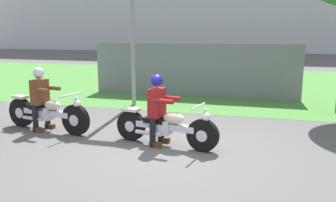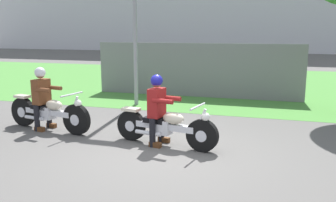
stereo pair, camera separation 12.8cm
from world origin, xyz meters
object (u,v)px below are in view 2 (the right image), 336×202
motorcycle_follow (49,113)px  motorcycle_lead (165,127)px  rider_follow (42,93)px  rider_lead (158,104)px

motorcycle_follow → motorcycle_lead: bearing=4.4°
motorcycle_lead → motorcycle_follow: 2.85m
motorcycle_follow → rider_follow: bearing=179.2°
motorcycle_lead → rider_lead: size_ratio=1.55×
motorcycle_follow → rider_follow: 0.46m
motorcycle_lead → rider_lead: bearing=179.1°
motorcycle_follow → rider_lead: bearing=4.7°
motorcycle_lead → motorcycle_follow: motorcycle_follow is taller
rider_lead → motorcycle_follow: rider_lead is taller
motorcycle_follow → rider_follow: size_ratio=1.60×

